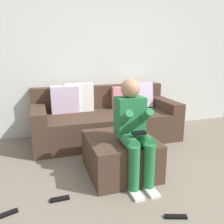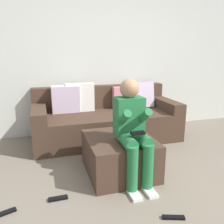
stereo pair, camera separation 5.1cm
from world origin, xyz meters
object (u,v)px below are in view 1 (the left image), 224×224
(remote_near_ottoman, at_px, (176,217))
(couch_sectional, at_px, (105,119))
(remote_under_side_table, at_px, (7,214))
(person_seated, at_px, (134,127))
(ottoman, at_px, (120,155))
(remote_by_storage_bin, at_px, (60,199))

(remote_near_ottoman, bearing_deg, couch_sectional, 109.74)
(remote_near_ottoman, height_order, remote_under_side_table, same)
(couch_sectional, xyz_separation_m, remote_under_side_table, (-1.34, -1.56, -0.31))
(couch_sectional, bearing_deg, remote_under_side_table, -130.50)
(remote_under_side_table, bearing_deg, person_seated, -9.60)
(ottoman, height_order, remote_near_ottoman, ottoman)
(remote_by_storage_bin, bearing_deg, remote_under_side_table, -171.32)
(person_seated, distance_m, remote_under_side_table, 1.41)
(ottoman, bearing_deg, couch_sectional, 82.52)
(couch_sectional, xyz_separation_m, remote_near_ottoman, (0.03, -2.04, -0.31))
(ottoman, distance_m, person_seated, 0.45)
(person_seated, xyz_separation_m, remote_by_storage_bin, (-0.80, -0.13, -0.60))
(ottoman, xyz_separation_m, remote_near_ottoman, (0.18, -0.90, -0.20))
(couch_sectional, xyz_separation_m, ottoman, (-0.15, -1.15, -0.11))
(ottoman, height_order, person_seated, person_seated)
(couch_sectional, height_order, remote_by_storage_bin, couch_sectional)
(ottoman, relative_size, person_seated, 0.74)
(couch_sectional, relative_size, remote_near_ottoman, 11.84)
(remote_near_ottoman, height_order, remote_by_storage_bin, same)
(remote_by_storage_bin, distance_m, remote_under_side_table, 0.46)
(couch_sectional, bearing_deg, remote_near_ottoman, -89.07)
(ottoman, bearing_deg, remote_under_side_table, -160.64)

